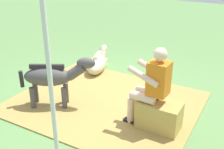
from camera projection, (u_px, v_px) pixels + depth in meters
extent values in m
plane|color=#608C4C|center=(103.00, 99.00, 5.33)|extent=(24.00, 24.00, 0.00)
cube|color=#AD8C47|center=(105.00, 102.00, 5.20)|extent=(3.30, 2.68, 0.02)
cube|color=tan|center=(159.00, 116.00, 4.36)|extent=(0.66, 0.41, 0.47)
cylinder|color=beige|center=(143.00, 97.00, 4.28)|extent=(0.41, 0.16, 0.14)
cylinder|color=beige|center=(131.00, 111.00, 4.50)|extent=(0.11, 0.11, 0.47)
cube|color=black|center=(130.00, 121.00, 4.58)|extent=(0.22, 0.11, 0.06)
cylinder|color=beige|center=(148.00, 92.00, 4.43)|extent=(0.41, 0.16, 0.14)
cylinder|color=beige|center=(136.00, 105.00, 4.65)|extent=(0.11, 0.11, 0.47)
cube|color=black|center=(136.00, 116.00, 4.73)|extent=(0.22, 0.11, 0.06)
cube|color=orange|center=(159.00, 78.00, 4.12)|extent=(0.31, 0.30, 0.52)
cylinder|color=beige|center=(143.00, 77.00, 4.06)|extent=(0.50, 0.12, 0.26)
cylinder|color=beige|center=(152.00, 69.00, 4.31)|extent=(0.50, 0.12, 0.26)
sphere|color=beige|center=(161.00, 54.00, 3.97)|extent=(0.20, 0.20, 0.20)
ellipsoid|color=#4C4747|center=(48.00, 77.00, 4.87)|extent=(0.89, 0.68, 0.34)
cylinder|color=#4C4747|center=(66.00, 93.00, 5.11)|extent=(0.09, 0.09, 0.41)
cylinder|color=#4C4747|center=(64.00, 98.00, 4.93)|extent=(0.09, 0.09, 0.41)
cylinder|color=#4C4747|center=(36.00, 93.00, 5.12)|extent=(0.09, 0.09, 0.41)
cylinder|color=#4C4747|center=(33.00, 98.00, 4.94)|extent=(0.09, 0.09, 0.41)
cylinder|color=#4C4747|center=(76.00, 72.00, 4.82)|extent=(0.41, 0.33, 0.33)
ellipsoid|color=#4C4747|center=(86.00, 63.00, 4.75)|extent=(0.36, 0.29, 0.20)
cube|color=#2A2727|center=(47.00, 67.00, 4.79)|extent=(0.56, 0.34, 0.08)
cylinder|color=#2A2727|center=(21.00, 79.00, 4.90)|extent=(0.07, 0.07, 0.30)
ellipsoid|color=beige|center=(97.00, 65.00, 6.46)|extent=(0.65, 0.96, 0.36)
cube|color=beige|center=(102.00, 62.00, 7.00)|extent=(0.32, 0.34, 0.10)
cylinder|color=beige|center=(102.00, 54.00, 6.94)|extent=(0.26, 0.33, 0.30)
ellipsoid|color=beige|center=(104.00, 49.00, 7.07)|extent=(0.25, 0.33, 0.20)
cube|color=beige|center=(98.00, 55.00, 6.45)|extent=(0.21, 0.44, 0.08)
cylinder|color=silver|center=(51.00, 84.00, 3.29)|extent=(0.06, 0.06, 2.32)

